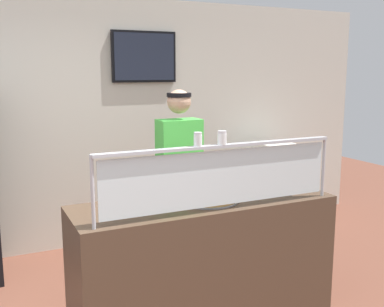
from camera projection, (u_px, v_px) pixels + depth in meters
name	position (u px, v px, depth m)	size (l,w,h in m)	color
ground_plane	(171.00, 282.00, 4.23)	(12.00, 12.00, 0.00)	brown
shop_rear_unit	(125.00, 121.00, 5.15)	(6.41, 0.13, 2.70)	beige
serving_counter	(204.00, 260.00, 3.55)	(2.01, 0.66, 0.95)	#4C3828
sneeze_guard	(222.00, 169.00, 3.18)	(1.83, 0.06, 0.47)	#B2B5BC
pizza_tray	(208.00, 199.00, 3.47)	(0.47, 0.47, 0.04)	#9EA0A8
pizza_server	(209.00, 196.00, 3.44)	(0.07, 0.28, 0.01)	#ADAFB7
parmesan_shaker	(198.00, 140.00, 3.06)	(0.06, 0.06, 0.10)	white
pepper_flake_shaker	(222.00, 139.00, 3.14)	(0.06, 0.06, 0.10)	white
worker_figure	(180.00, 174.00, 4.10)	(0.41, 0.50, 1.76)	#23232D
prep_shelf	(274.00, 192.00, 5.60)	(0.70, 0.55, 0.93)	#B7BABF
pizza_box_stack	(275.00, 149.00, 5.50)	(0.43, 0.42, 0.13)	silver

